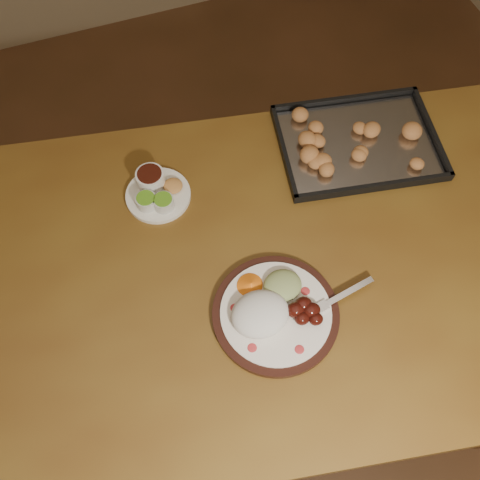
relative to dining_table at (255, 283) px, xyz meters
name	(u,v)px	position (x,y,z in m)	size (l,w,h in m)	color
ground	(192,426)	(-0.26, -0.15, -0.65)	(4.00, 4.00, 0.00)	brown
dining_table	(255,283)	(0.00, 0.00, 0.00)	(1.64, 1.16, 0.75)	brown
dinner_plate	(273,311)	(-0.01, -0.12, 0.12)	(0.37, 0.28, 0.06)	black
condiment_saucer	(156,191)	(-0.16, 0.26, 0.12)	(0.16, 0.16, 0.05)	white
baking_tray	(358,142)	(0.37, 0.24, 0.11)	(0.45, 0.36, 0.04)	black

